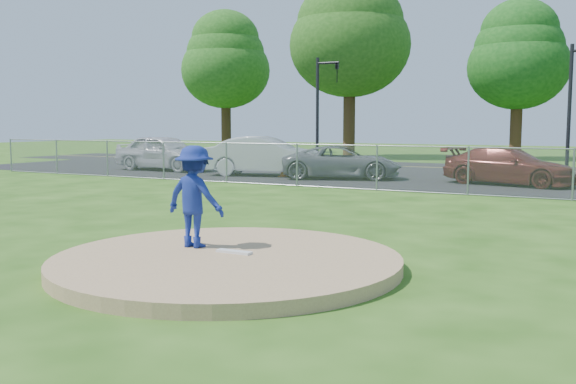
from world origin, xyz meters
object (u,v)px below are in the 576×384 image
tree_left (350,30)px  tree_center (519,54)px  parked_car_gray (342,162)px  parked_car_silver (164,152)px  parked_car_darkred (509,166)px  pitcher (195,197)px  parked_car_white (266,156)px  tree_far_left (225,59)px  traffic_cone (283,169)px  traffic_signal_left (322,101)px

tree_left → tree_center: tree_left is taller
tree_left → parked_car_gray: (6.14, -15.34, -7.57)m
parked_car_silver → parked_car_darkred: bearing=-86.7°
pitcher → parked_car_gray: (-4.01, 15.32, -0.37)m
pitcher → parked_car_white: bearing=-61.9°
tree_left → tree_center: size_ratio=1.27×
tree_far_left → parked_car_silver: size_ratio=2.14×
tree_far_left → tree_center: bearing=2.7°
traffic_cone → parked_car_white: size_ratio=0.12×
traffic_signal_left → parked_car_white: traffic_signal_left is taller
traffic_signal_left → parked_car_gray: (3.90, -6.34, -2.69)m
tree_far_left → parked_car_darkred: bearing=-35.6°
traffic_cone → parked_car_silver: parked_car_silver is taller
tree_left → pitcher: size_ratio=7.47×
tree_far_left → parked_car_silver: (7.83, -17.06, -6.20)m
parked_car_silver → parked_car_darkred: 15.71m
tree_left → traffic_cone: size_ratio=20.07×
tree_center → traffic_signal_left: bearing=-122.9°
parked_car_silver → pitcher: bearing=-136.9°
tree_far_left → tree_center: tree_far_left is taller
traffic_signal_left → parked_car_gray: 7.91m
parked_car_silver → parked_car_gray: parked_car_silver is taller
tree_center → parked_car_darkred: tree_center is taller
tree_center → pitcher: (0.15, -33.66, -5.43)m
tree_far_left → tree_center: size_ratio=1.09×
traffic_signal_left → traffic_cone: (1.33, -6.55, -3.04)m
pitcher → parked_car_darkred: 15.98m
parked_car_white → parked_car_darkred: size_ratio=1.08×
tree_left → parked_car_gray: tree_left is taller
tree_center → parked_car_silver: (-13.17, -18.06, -5.61)m
tree_far_left → pitcher: bearing=-57.1°
traffic_signal_left → parked_car_gray: size_ratio=1.17×
tree_far_left → parked_car_white: size_ratio=2.11×
parked_car_silver → parked_car_gray: 9.31m
traffic_cone → parked_car_gray: (2.57, 0.21, 0.35)m
tree_center → parked_car_gray: 19.62m
traffic_cone → pitcher: bearing=-66.5°
tree_center → traffic_cone: size_ratio=15.77×
tree_far_left → parked_car_white: (13.66, -17.49, -6.21)m
parked_car_silver → parked_car_white: (5.83, -0.43, -0.02)m
pitcher → traffic_cone: size_ratio=2.69×
traffic_signal_left → parked_car_silver: bearing=-131.7°
tree_left → parked_car_white: tree_left is taller
tree_far_left → traffic_cone: (14.57, -17.55, -6.74)m
tree_left → pitcher: tree_left is taller
parked_car_silver → parked_car_darkred: (15.71, 0.19, -0.17)m
tree_left → traffic_signal_left: size_ratio=2.24×
tree_far_left → traffic_signal_left: size_ratio=1.92×
parked_car_darkred → pitcher: bearing=-176.4°
parked_car_darkred → parked_car_white: bearing=105.8°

